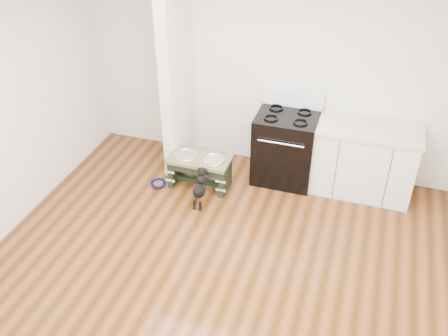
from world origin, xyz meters
TOP-DOWN VIEW (x-y plane):
  - ground at (0.00, 0.00)m, footprint 5.00×5.00m
  - room_shell at (0.00, 0.00)m, footprint 5.00×5.00m
  - partition_wall at (-1.18, 2.10)m, footprint 0.15×0.80m
  - oven_range at (0.25, 2.16)m, footprint 0.76×0.69m
  - cabinet_run at (1.23, 2.18)m, footprint 1.24×0.64m
  - dog_feeder at (-0.73, 1.64)m, footprint 0.77×0.41m
  - puppy at (-0.60, 1.28)m, footprint 0.14×0.40m
  - floor_bowl at (-1.24, 1.46)m, footprint 0.26×0.26m

SIDE VIEW (x-z plane):
  - ground at x=0.00m, z-range 0.00..0.00m
  - floor_bowl at x=-1.24m, z-range 0.00..0.06m
  - puppy at x=-0.60m, z-range 0.02..0.49m
  - dog_feeder at x=-0.73m, z-range 0.08..0.52m
  - cabinet_run at x=1.23m, z-range 0.00..0.91m
  - oven_range at x=0.25m, z-range -0.09..1.05m
  - partition_wall at x=-1.18m, z-range 0.00..2.70m
  - room_shell at x=0.00m, z-range -0.88..4.12m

